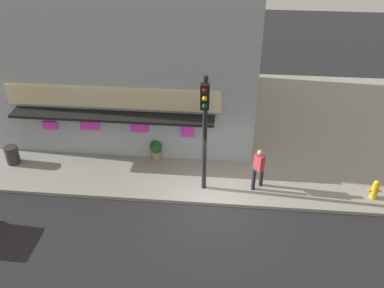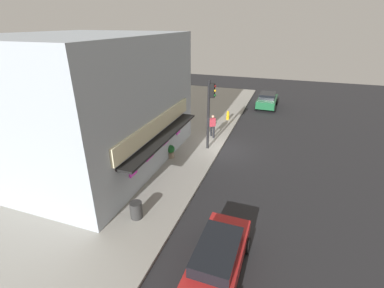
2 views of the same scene
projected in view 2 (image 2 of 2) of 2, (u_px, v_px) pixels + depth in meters
name	position (u px, v px, depth m)	size (l,w,h in m)	color
ground_plane	(221.00, 150.00, 20.02)	(58.22, 58.22, 0.00)	#232326
sidewalk	(143.00, 137.00, 21.94)	(38.81, 12.94, 0.15)	gray
corner_building	(86.00, 102.00, 16.91)	(12.01, 10.44, 7.82)	#9EA8B2
traffic_light	(210.00, 106.00, 18.60)	(0.32, 0.58, 4.92)	black
fire_hydrant	(228.00, 115.00, 25.55)	(0.51, 0.27, 0.83)	gold
trash_can	(136.00, 210.00, 12.72)	(0.58, 0.58, 0.82)	#2D2D2D
pedestrian	(213.00, 125.00, 21.45)	(0.54, 0.51, 1.81)	black
potted_plant_by_doorway	(171.00, 151.00, 18.36)	(0.54, 0.54, 0.90)	gray
parked_car_red	(217.00, 261.00, 9.74)	(4.56, 1.94, 1.51)	#AD1E1E
parked_car_green	(267.00, 100.00, 29.47)	(4.19, 2.16, 1.58)	#1E6038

